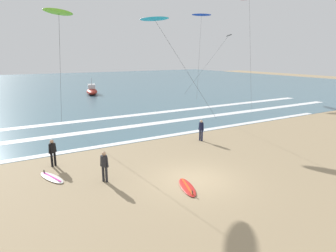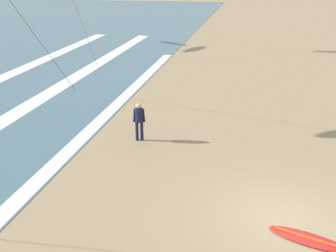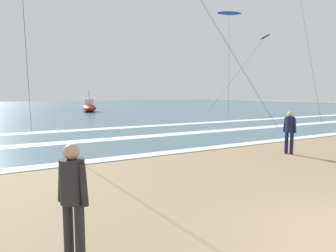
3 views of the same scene
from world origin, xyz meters
name	(u,v)px [view 3 (image 3 of 3)]	position (x,y,z in m)	size (l,w,h in m)	color
ocean_surface	(31,107)	(0.00, 52.58, 0.01)	(140.00, 90.00, 0.01)	#476B7A
wave_foam_shoreline	(177,151)	(1.13, 7.98, 0.01)	(40.28, 0.65, 0.01)	white
wave_foam_mid_break	(144,136)	(1.77, 12.34, 0.01)	(56.27, 1.06, 0.01)	white
wave_foam_outer_break	(94,129)	(0.41, 16.85, 0.01)	(58.53, 1.10, 0.01)	white
surfer_left_near	(73,192)	(-4.04, 2.13, 0.96)	(0.36, 0.47, 1.60)	#232328
surfer_foreground_main	(290,129)	(4.56, 5.56, 0.96)	(0.32, 0.52, 1.60)	#141938
kite_blue_high_left	(229,14)	(21.33, 28.39, 12.37)	(6.24, 6.53, 12.67)	blue
kite_black_high_right	(265,37)	(24.24, 25.08, 9.19)	(6.73, 5.53, 9.46)	black
offshore_boat	(89,107)	(5.30, 36.16, 0.55)	(2.94, 5.46, 2.70)	maroon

